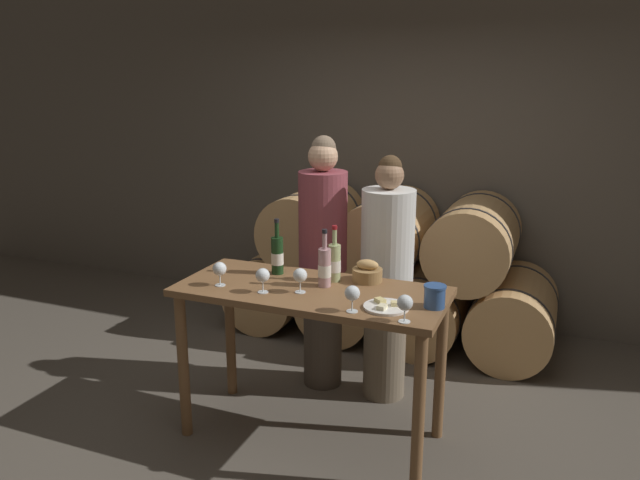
% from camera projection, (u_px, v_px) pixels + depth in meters
% --- Properties ---
extents(ground_plane, '(10.00, 10.00, 0.00)m').
position_uv_depth(ground_plane, '(312.00, 434.00, 3.75)').
color(ground_plane, '#564F44').
extents(stone_wall_back, '(10.00, 0.12, 3.20)m').
position_uv_depth(stone_wall_back, '(411.00, 134.00, 5.31)').
color(stone_wall_back, '#60594F').
rests_on(stone_wall_back, ground_plane).
extents(barrel_stack, '(2.62, 0.94, 1.19)m').
position_uv_depth(barrel_stack, '(389.00, 271.00, 5.05)').
color(barrel_stack, tan).
rests_on(barrel_stack, ground_plane).
extents(tasting_table, '(1.52, 0.66, 0.93)m').
position_uv_depth(tasting_table, '(311.00, 312.00, 3.55)').
color(tasting_table, brown).
rests_on(tasting_table, ground_plane).
extents(person_left, '(0.32, 0.32, 1.72)m').
position_uv_depth(person_left, '(323.00, 262.00, 4.16)').
color(person_left, '#4C4238').
rests_on(person_left, ground_plane).
extents(person_right, '(0.34, 0.34, 1.62)m').
position_uv_depth(person_right, '(386.00, 279.00, 4.02)').
color(person_right, '#756651').
rests_on(person_right, ground_plane).
extents(wine_bottle_red, '(0.07, 0.07, 0.34)m').
position_uv_depth(wine_bottle_red, '(277.00, 255.00, 3.74)').
color(wine_bottle_red, '#193819').
rests_on(wine_bottle_red, tasting_table).
extents(wine_bottle_white, '(0.07, 0.07, 0.33)m').
position_uv_depth(wine_bottle_white, '(334.00, 262.00, 3.61)').
color(wine_bottle_white, '#ADBC7F').
rests_on(wine_bottle_white, tasting_table).
extents(wine_bottle_rose, '(0.07, 0.07, 0.33)m').
position_uv_depth(wine_bottle_rose, '(325.00, 267.00, 3.52)').
color(wine_bottle_rose, '#BC8E93').
rests_on(wine_bottle_rose, tasting_table).
extents(blue_crock, '(0.12, 0.12, 0.12)m').
position_uv_depth(blue_crock, '(435.00, 295.00, 3.21)').
color(blue_crock, '#335693').
rests_on(blue_crock, tasting_table).
extents(bread_basket, '(0.18, 0.18, 0.13)m').
position_uv_depth(bread_basket, '(367.00, 273.00, 3.62)').
color(bread_basket, olive).
rests_on(bread_basket, tasting_table).
extents(cheese_plate, '(0.24, 0.24, 0.04)m').
position_uv_depth(cheese_plate, '(386.00, 306.00, 3.21)').
color(cheese_plate, white).
rests_on(cheese_plate, tasting_table).
extents(wine_glass_far_left, '(0.08, 0.08, 0.14)m').
position_uv_depth(wine_glass_far_left, '(220.00, 269.00, 3.54)').
color(wine_glass_far_left, white).
rests_on(wine_glass_far_left, tasting_table).
extents(wine_glass_left, '(0.08, 0.08, 0.14)m').
position_uv_depth(wine_glass_left, '(263.00, 276.00, 3.42)').
color(wine_glass_left, white).
rests_on(wine_glass_left, tasting_table).
extents(wine_glass_center, '(0.08, 0.08, 0.14)m').
position_uv_depth(wine_glass_center, '(300.00, 276.00, 3.42)').
color(wine_glass_center, white).
rests_on(wine_glass_center, tasting_table).
extents(wine_glass_right, '(0.08, 0.08, 0.14)m').
position_uv_depth(wine_glass_right, '(352.00, 294.00, 3.14)').
color(wine_glass_right, white).
rests_on(wine_glass_right, tasting_table).
extents(wine_glass_far_right, '(0.08, 0.08, 0.14)m').
position_uv_depth(wine_glass_far_right, '(405.00, 303.00, 3.01)').
color(wine_glass_far_right, white).
rests_on(wine_glass_far_right, tasting_table).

